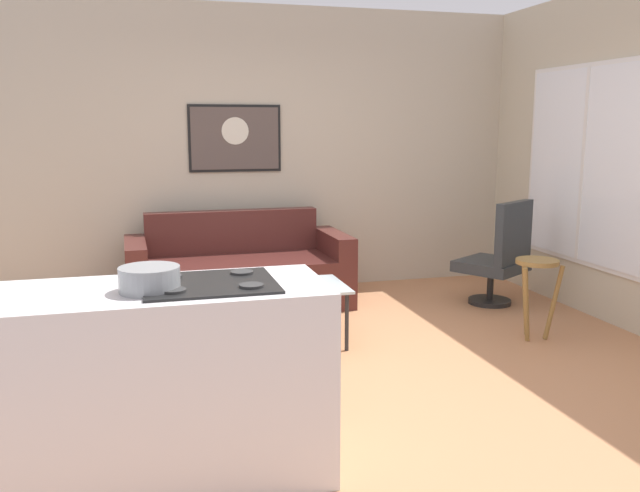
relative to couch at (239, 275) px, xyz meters
name	(u,v)px	position (x,y,z in m)	size (l,w,h in m)	color
ground	(329,373)	(0.35, -1.82, -0.31)	(6.40, 6.40, 0.04)	#BA7C53
back_wall	(262,151)	(0.35, 0.60, 1.11)	(6.40, 0.05, 2.80)	#BEB29B
right_wall	(637,158)	(2.97, -1.52, 1.11)	(0.05, 6.40, 2.80)	#C0B69C
couch	(239,275)	(0.00, 0.00, 0.00)	(2.02, 0.92, 0.85)	#4B211D
coffee_table	(282,291)	(0.15, -1.21, 0.13)	(0.97, 0.59, 0.46)	silver
armchair	(500,257)	(2.33, -0.61, 0.17)	(0.77, 0.76, 0.98)	black
bar_stool	(536,277)	(2.09, -1.57, 0.20)	(0.37, 0.37, 0.63)	olive
kitchen_counter	(148,386)	(-0.85, -2.96, 0.17)	(1.67, 0.66, 0.95)	silver
mixing_bowl	(150,280)	(-0.82, -3.02, 0.69)	(0.27, 0.27, 0.11)	gray
wall_painting	(235,138)	(0.07, 0.56, 1.23)	(0.90, 0.03, 0.65)	black
window	(584,165)	(2.93, -0.92, 1.01)	(0.03, 1.65, 1.75)	silver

